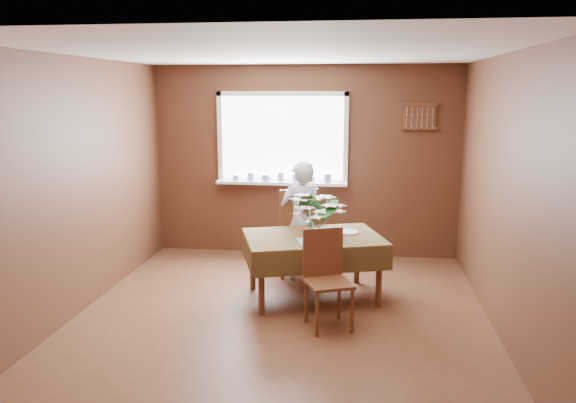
# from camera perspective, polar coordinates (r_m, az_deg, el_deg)

# --- Properties ---
(floor) EXTENTS (4.50, 4.50, 0.00)m
(floor) POSITION_cam_1_polar(r_m,az_deg,el_deg) (5.55, -0.77, -11.81)
(floor) COLOR #542E1C
(floor) RESTS_ON ground
(ceiling) EXTENTS (4.50, 4.50, 0.00)m
(ceiling) POSITION_cam_1_polar(r_m,az_deg,el_deg) (5.12, -0.84, 14.90)
(ceiling) COLOR white
(ceiling) RESTS_ON wall_back
(wall_back) EXTENTS (4.00, 0.00, 4.00)m
(wall_back) POSITION_cam_1_polar(r_m,az_deg,el_deg) (7.40, 1.74, 4.06)
(wall_back) COLOR brown
(wall_back) RESTS_ON floor
(wall_front) EXTENTS (4.00, 0.00, 4.00)m
(wall_front) POSITION_cam_1_polar(r_m,az_deg,el_deg) (3.05, -7.02, -6.49)
(wall_front) COLOR brown
(wall_front) RESTS_ON floor
(wall_left) EXTENTS (0.00, 4.50, 4.50)m
(wall_left) POSITION_cam_1_polar(r_m,az_deg,el_deg) (5.83, -20.66, 1.39)
(wall_left) COLOR brown
(wall_left) RESTS_ON floor
(wall_right) EXTENTS (0.00, 4.50, 4.50)m
(wall_right) POSITION_cam_1_polar(r_m,az_deg,el_deg) (5.29, 21.17, 0.42)
(wall_right) COLOR brown
(wall_right) RESTS_ON floor
(window_assembly) EXTENTS (1.72, 0.20, 1.22)m
(window_assembly) POSITION_cam_1_polar(r_m,az_deg,el_deg) (7.37, -0.61, 4.77)
(window_assembly) COLOR white
(window_assembly) RESTS_ON wall_back
(spoon_rack) EXTENTS (0.44, 0.05, 0.33)m
(spoon_rack) POSITION_cam_1_polar(r_m,az_deg,el_deg) (7.31, 13.25, 8.41)
(spoon_rack) COLOR brown
(spoon_rack) RESTS_ON wall_back
(dining_table) EXTENTS (1.63, 1.34, 0.69)m
(dining_table) POSITION_cam_1_polar(r_m,az_deg,el_deg) (5.89, 2.58, -4.28)
(dining_table) COLOR brown
(dining_table) RESTS_ON floor
(chair_far) EXTENTS (0.59, 0.59, 1.06)m
(chair_far) POSITION_cam_1_polar(r_m,az_deg,el_deg) (6.61, 0.88, -2.78)
(chair_far) COLOR brown
(chair_far) RESTS_ON floor
(chair_near) EXTENTS (0.51, 0.51, 0.91)m
(chair_near) POSITION_cam_1_polar(r_m,az_deg,el_deg) (5.27, 3.89, -7.31)
(chair_near) COLOR brown
(chair_near) RESTS_ON floor
(seated_woman) EXTENTS (0.60, 0.50, 1.39)m
(seated_woman) POSITION_cam_1_polar(r_m,az_deg,el_deg) (6.47, 1.34, -1.97)
(seated_woman) COLOR white
(seated_woman) RESTS_ON floor
(flower_bouquet) EXTENTS (0.53, 0.53, 0.45)m
(flower_bouquet) POSITION_cam_1_polar(r_m,az_deg,el_deg) (5.66, 2.63, -1.01)
(flower_bouquet) COLOR white
(flower_bouquet) RESTS_ON dining_table
(side_plate) EXTENTS (0.33, 0.33, 0.01)m
(side_plate) POSITION_cam_1_polar(r_m,az_deg,el_deg) (6.03, 6.05, -3.10)
(side_plate) COLOR white
(side_plate) RESTS_ON dining_table
(table_knife) EXTENTS (0.11, 0.24, 0.00)m
(table_knife) POSITION_cam_1_polar(r_m,az_deg,el_deg) (5.68, 5.04, -3.94)
(table_knife) COLOR silver
(table_knife) RESTS_ON dining_table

